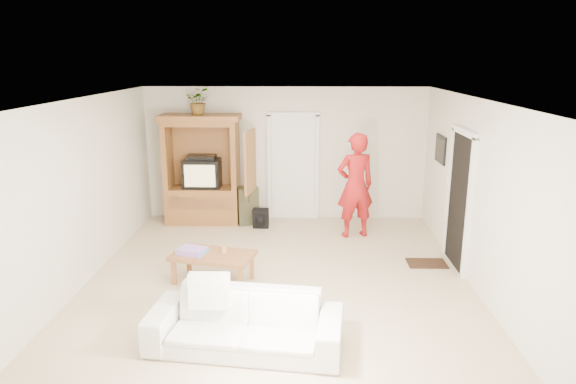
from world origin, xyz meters
name	(u,v)px	position (x,y,z in m)	size (l,w,h in m)	color
floor	(279,278)	(0.00, 0.00, 0.00)	(6.00, 6.00, 0.00)	tan
ceiling	(278,99)	(0.00, 0.00, 2.60)	(6.00, 6.00, 0.00)	white
wall_back	(286,154)	(0.00, 3.00, 1.30)	(5.50, 5.50, 0.00)	silver
wall_front	(261,283)	(0.00, -3.00, 1.30)	(5.50, 5.50, 0.00)	silver
wall_left	(85,191)	(-2.75, 0.00, 1.30)	(6.00, 6.00, 0.00)	silver
wall_right	(476,194)	(2.75, 0.00, 1.30)	(6.00, 6.00, 0.00)	silver
armoire	(204,176)	(-1.58, 2.66, 0.91)	(1.82, 1.14, 2.10)	brown
door_back	(293,168)	(0.15, 2.97, 1.02)	(0.85, 0.05, 2.04)	white
doorway_right	(460,202)	(2.73, 0.60, 1.02)	(0.05, 0.90, 2.04)	black
framed_picture	(441,149)	(2.73, 1.90, 1.60)	(0.03, 0.60, 0.48)	black
doormat	(427,263)	(2.30, 0.60, 0.01)	(0.60, 0.40, 0.02)	#382316
plant	(199,101)	(-1.60, 2.63, 2.35)	(0.45, 0.39, 0.50)	#4C7238
man	(355,185)	(1.28, 1.89, 0.94)	(0.69, 0.45, 1.88)	#A81618
sofa	(245,323)	(-0.28, -1.88, 0.31)	(2.12, 0.83, 0.62)	silver
coffee_table	(213,257)	(-0.93, -0.14, 0.37)	(1.26, 0.87, 0.43)	#996334
towel	(192,251)	(-1.22, -0.14, 0.47)	(0.38, 0.28, 0.08)	#F050BC
candle	(224,249)	(-0.78, -0.09, 0.48)	(0.08, 0.08, 0.10)	tan
backpack_black	(261,219)	(-0.44, 2.28, 0.18)	(0.29, 0.17, 0.36)	black
backpack_olive	(248,205)	(-0.72, 2.53, 0.37)	(0.39, 0.29, 0.74)	#47442B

